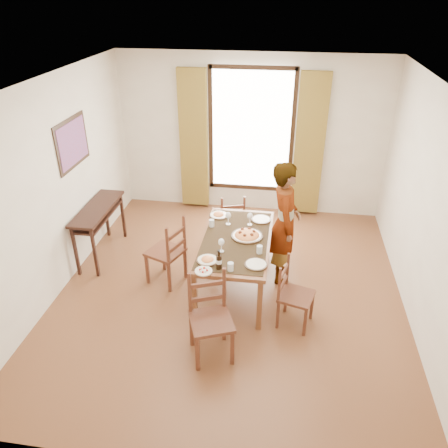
# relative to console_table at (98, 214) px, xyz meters

# --- Properties ---
(ground) EXTENTS (5.00, 5.00, 0.00)m
(ground) POSITION_rel_console_table_xyz_m (2.03, -0.60, -0.68)
(ground) COLOR #56351B
(ground) RESTS_ON ground
(room_shell) EXTENTS (4.60, 5.10, 2.74)m
(room_shell) POSITION_rel_console_table_xyz_m (2.03, -0.47, 0.86)
(room_shell) COLOR white
(room_shell) RESTS_ON ground
(console_table) EXTENTS (0.38, 1.20, 0.80)m
(console_table) POSITION_rel_console_table_xyz_m (0.00, 0.00, 0.00)
(console_table) COLOR black
(console_table) RESTS_ON ground
(dining_table) EXTENTS (0.89, 1.67, 0.76)m
(dining_table) POSITION_rel_console_table_xyz_m (2.08, -0.50, 0.00)
(dining_table) COLOR brown
(dining_table) RESTS_ON ground
(chair_west) EXTENTS (0.56, 0.56, 0.98)m
(chair_west) POSITION_rel_console_table_xyz_m (1.16, -0.51, -0.23)
(chair_west) COLOR brown
(chair_west) RESTS_ON ground
(chair_north) EXTENTS (0.48, 0.48, 0.88)m
(chair_north) POSITION_rel_console_table_xyz_m (1.88, 0.59, -0.28)
(chair_north) COLOR brown
(chair_north) RESTS_ON ground
(chair_south) EXTENTS (0.57, 0.57, 0.99)m
(chair_south) POSITION_rel_console_table_xyz_m (1.97, -1.73, -0.22)
(chair_south) COLOR brown
(chair_south) RESTS_ON ground
(chair_east) EXTENTS (0.47, 0.47, 0.86)m
(chair_east) POSITION_rel_console_table_xyz_m (2.85, -1.10, -0.28)
(chair_east) COLOR brown
(chair_east) RESTS_ON ground
(man) EXTENTS (0.68, 0.50, 1.71)m
(man) POSITION_rel_console_table_xyz_m (2.69, -0.16, 0.17)
(man) COLOR #93979B
(man) RESTS_ON ground
(plate_sw) EXTENTS (0.27, 0.27, 0.05)m
(plate_sw) POSITION_rel_console_table_xyz_m (1.82, -1.05, 0.10)
(plate_sw) COLOR silver
(plate_sw) RESTS_ON dining_table
(plate_se) EXTENTS (0.27, 0.27, 0.05)m
(plate_se) POSITION_rel_console_table_xyz_m (2.39, -1.05, 0.10)
(plate_se) COLOR silver
(plate_se) RESTS_ON dining_table
(plate_nw) EXTENTS (0.27, 0.27, 0.05)m
(plate_nw) POSITION_rel_console_table_xyz_m (1.76, 0.09, 0.10)
(plate_nw) COLOR silver
(plate_nw) RESTS_ON dining_table
(plate_ne) EXTENTS (0.27, 0.27, 0.05)m
(plate_ne) POSITION_rel_console_table_xyz_m (2.36, 0.05, 0.10)
(plate_ne) COLOR silver
(plate_ne) RESTS_ON dining_table
(pasta_platter) EXTENTS (0.40, 0.40, 0.10)m
(pasta_platter) POSITION_rel_console_table_xyz_m (2.22, -0.43, 0.12)
(pasta_platter) COLOR #CE451A
(pasta_platter) RESTS_ON dining_table
(caprese_plate) EXTENTS (0.20, 0.20, 0.04)m
(caprese_plate) POSITION_rel_console_table_xyz_m (1.81, -1.27, 0.09)
(caprese_plate) COLOR silver
(caprese_plate) RESTS_ON dining_table
(wine_glass_a) EXTENTS (0.08, 0.08, 0.18)m
(wine_glass_a) POSITION_rel_console_table_xyz_m (1.95, -0.82, 0.16)
(wine_glass_a) COLOR white
(wine_glass_a) RESTS_ON dining_table
(wine_glass_b) EXTENTS (0.08, 0.08, 0.18)m
(wine_glass_b) POSITION_rel_console_table_xyz_m (2.22, -0.11, 0.16)
(wine_glass_b) COLOR white
(wine_glass_b) RESTS_ON dining_table
(wine_glass_c) EXTENTS (0.08, 0.08, 0.18)m
(wine_glass_c) POSITION_rel_console_table_xyz_m (1.93, -0.13, 0.16)
(wine_glass_c) COLOR white
(wine_glass_c) RESTS_ON dining_table
(tumbler_a) EXTENTS (0.07, 0.07, 0.10)m
(tumbler_a) POSITION_rel_console_table_xyz_m (2.41, -0.78, 0.12)
(tumbler_a) COLOR silver
(tumbler_a) RESTS_ON dining_table
(tumbler_b) EXTENTS (0.07, 0.07, 0.10)m
(tumbler_b) POSITION_rel_console_table_xyz_m (1.72, -0.22, 0.12)
(tumbler_b) COLOR silver
(tumbler_b) RESTS_ON dining_table
(tumbler_c) EXTENTS (0.07, 0.07, 0.10)m
(tumbler_c) POSITION_rel_console_table_xyz_m (2.11, -1.20, 0.12)
(tumbler_c) COLOR silver
(tumbler_c) RESTS_ON dining_table
(wine_bottle) EXTENTS (0.07, 0.07, 0.25)m
(wine_bottle) POSITION_rel_console_table_xyz_m (1.97, -1.18, 0.20)
(wine_bottle) COLOR black
(wine_bottle) RESTS_ON dining_table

